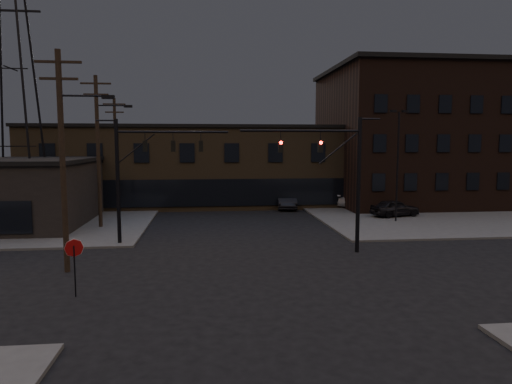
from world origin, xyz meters
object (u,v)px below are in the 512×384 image
Objects in this scene: traffic_signal_near at (340,170)px; traffic_signal_far at (138,167)px; stop_sign at (74,254)px; car_crossing at (286,200)px; parked_car_lot_b at (360,201)px; parked_car_lot_a at (395,208)px.

traffic_signal_near and traffic_signal_far have the same top height.
stop_sign is 28.48m from car_crossing.
stop_sign is (-13.36, -6.49, -3.09)m from traffic_signal_near.
car_crossing is at bearing 50.98° from traffic_signal_far.
car_crossing reaches higher than parked_car_lot_b.
traffic_signal_far is at bearing 82.68° from stop_sign.
stop_sign is at bearing 116.36° from parked_car_lot_a.
parked_car_lot_a is (20.62, 8.33, -4.12)m from traffic_signal_far.
stop_sign reaches higher than parked_car_lot_a.
parked_car_lot_a is (8.55, 11.83, -4.04)m from traffic_signal_near.
parked_car_lot_a is at bearing 54.16° from traffic_signal_near.
traffic_signal_near is 1.85× the size of parked_car_lot_a.
traffic_signal_near is at bearing -16.17° from traffic_signal_far.
parked_car_lot_a is at bearing 39.91° from stop_sign.
car_crossing is at bearing 90.68° from parked_car_lot_b.
traffic_signal_far reaches higher than parked_car_lot_a.
parked_car_lot_a reaches higher than parked_car_lot_b.
traffic_signal_far is 1.85× the size of parked_car_lot_a.
traffic_signal_far is (-12.07, 3.50, 0.08)m from traffic_signal_near.
traffic_signal_far reaches higher than parked_car_lot_b.
traffic_signal_far is at bearing 163.83° from traffic_signal_near.
traffic_signal_near is 15.15m from parked_car_lot_a.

